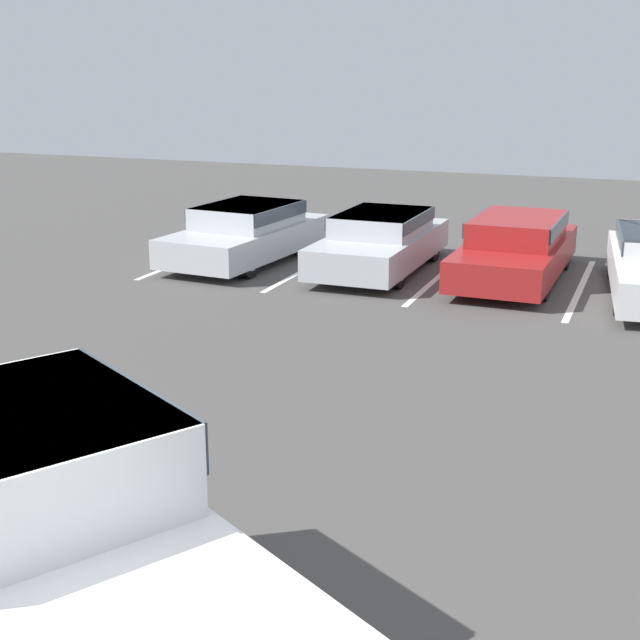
{
  "coord_description": "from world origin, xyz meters",
  "views": [
    {
      "loc": [
        3.67,
        -4.16,
        4.1
      ],
      "look_at": [
        -0.24,
        5.79,
        1.0
      ],
      "focal_mm": 50.0,
      "sensor_mm": 36.0,
      "label": 1
    }
  ],
  "objects": [
    {
      "name": "stall_stripe_d",
      "position": [
        2.29,
        12.81,
        0.0
      ],
      "size": [
        0.12,
        5.04,
        0.01
      ],
      "primitive_type": "cube",
      "color": "white",
      "rests_on": "ground_plane"
    },
    {
      "name": "parked_sedan_c",
      "position": [
        1.0,
        13.04,
        0.66
      ],
      "size": [
        1.83,
        4.7,
        1.24
      ],
      "rotation": [
        0.0,
        0.0,
        -1.59
      ],
      "color": "maroon",
      "rests_on": "ground_plane"
    },
    {
      "name": "stall_stripe_c",
      "position": [
        -0.43,
        12.81,
        0.0
      ],
      "size": [
        0.12,
        5.04,
        0.01
      ],
      "primitive_type": "cube",
      "color": "white",
      "rests_on": "ground_plane"
    },
    {
      "name": "parked_sedan_b",
      "position": [
        -1.7,
        12.86,
        0.64
      ],
      "size": [
        1.76,
        4.43,
        1.19
      ],
      "rotation": [
        0.0,
        0.0,
        -1.57
      ],
      "color": "#B7BABF",
      "rests_on": "ground_plane"
    },
    {
      "name": "stall_stripe_a",
      "position": [
        -5.88,
        12.81,
        0.0
      ],
      "size": [
        0.12,
        5.04,
        0.01
      ],
      "primitive_type": "cube",
      "color": "white",
      "rests_on": "ground_plane"
    },
    {
      "name": "pickup_truck",
      "position": [
        -0.04,
        0.04,
        0.93
      ],
      "size": [
        5.84,
        4.6,
        1.87
      ],
      "rotation": [
        0.0,
        0.0,
        -0.53
      ],
      "color": "white",
      "rests_on": "ground_plane"
    },
    {
      "name": "parked_sedan_a",
      "position": [
        -4.6,
        12.63,
        0.65
      ],
      "size": [
        2.17,
        4.47,
        1.22
      ],
      "rotation": [
        0.0,
        0.0,
        -1.65
      ],
      "color": "#B7BABF",
      "rests_on": "ground_plane"
    },
    {
      "name": "stall_stripe_b",
      "position": [
        -3.16,
        12.81,
        0.0
      ],
      "size": [
        0.12,
        5.04,
        0.01
      ],
      "primitive_type": "cube",
      "color": "white",
      "rests_on": "ground_plane"
    }
  ]
}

